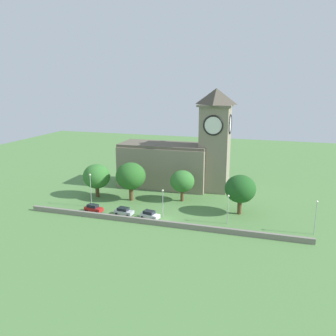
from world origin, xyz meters
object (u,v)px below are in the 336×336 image
Objects in this scene: tree_churchyard at (182,181)px; tree_riverside_west at (97,176)px; tree_by_tower at (131,176)px; car_red at (93,208)px; church at (180,157)px; streetlamp_west_end at (90,185)px; car_silver at (124,211)px; car_white at (150,215)px; streetlamp_east_mid at (316,212)px; streetlamp_west_mid at (163,198)px; tree_riverside_east at (240,189)px; streetlamp_central at (228,204)px.

tree_riverside_west is (-21.47, -2.93, 0.27)m from tree_churchyard.
car_red is at bearing -115.13° from tree_by_tower.
church reaches higher than tree_churchyard.
streetlamp_west_end reaches higher than tree_churchyard.
car_silver is 0.51× the size of tree_riverside_west.
church is 26.14m from car_silver.
church is 16.86m from tree_by_tower.
tree_by_tower reaches higher than car_silver.
streetlamp_west_end is 10.07m from tree_by_tower.
car_white is at bearing -50.30° from tree_by_tower.
tree_churchyard is at bearing 158.42° from streetlamp_east_mid.
car_red is 16.19m from streetlamp_west_mid.
tree_riverside_east is at bearing -2.93° from tree_riverside_west.
streetlamp_west_end is 33.97m from tree_riverside_east.
tree_riverside_east reaches higher than tree_riverside_west.
tree_churchyard is at bearing 53.02° from car_silver.
streetlamp_central is at bearing 1.63° from streetlamp_west_mid.
tree_churchyard is (9.74, 12.94, 4.15)m from car_silver.
car_red is 7.23m from car_silver.
streetlamp_west_end is at bearing 175.47° from streetlamp_west_mid.
car_red is 0.46× the size of tree_by_tower.
car_silver is (7.22, 0.36, -0.05)m from car_red.
streetlamp_east_mid is at bearing -1.20° from streetlamp_central.
streetlamp_west_mid is 14.03m from tree_by_tower.
car_red is 5.76m from streetlamp_west_end.
tree_by_tower is (-8.61, 10.37, 5.21)m from car_white.
tree_by_tower is at bearing 129.70° from car_white.
streetlamp_west_mid is at bearing -156.19° from tree_riverside_east.
car_white is 0.52× the size of tree_riverside_west.
streetlamp_east_mid reaches higher than car_red.
tree_churchyard is (3.63, -11.30, -3.48)m from church.
tree_riverside_west reaches higher than streetlamp_central.
car_red is 0.57× the size of tree_churchyard.
streetlamp_west_end is 48.48m from streetlamp_east_mid.
tree_riverside_west reaches higher than tree_churchyard.
car_white reaches higher than car_silver.
car_red is 21.94m from tree_churchyard.
streetlamp_west_end reaches higher than car_red.
tree_by_tower is (-41.41, 8.52, 1.55)m from streetlamp_east_mid.
streetlamp_west_mid reaches higher than car_silver.
streetlamp_west_end reaches higher than car_silver.
church is 25.86m from car_white.
car_red is 0.64× the size of streetlamp_east_mid.
tree_riverside_east is (1.69, 6.46, 1.50)m from streetlamp_central.
church is 40.25m from streetlamp_east_mid.
tree_riverside_east reaches higher than tree_churchyard.
streetlamp_west_end is 1.03× the size of tree_churchyard.
tree_churchyard reaches higher than car_red.
tree_churchyard is (-12.65, 11.22, 0.77)m from streetlamp_central.
tree_riverside_west is (-9.31, 0.12, -0.84)m from tree_by_tower.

